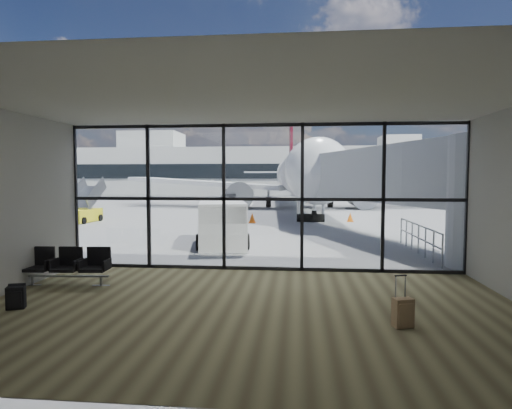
% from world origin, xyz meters
% --- Properties ---
extents(ground, '(220.00, 220.00, 0.00)m').
position_xyz_m(ground, '(0.00, 40.00, 0.00)').
color(ground, slate).
rests_on(ground, ground).
extents(lounge_shell, '(12.02, 8.01, 4.51)m').
position_xyz_m(lounge_shell, '(0.00, -4.80, 2.65)').
color(lounge_shell, brown).
rests_on(lounge_shell, ground).
extents(glass_curtain_wall, '(12.10, 0.12, 4.50)m').
position_xyz_m(glass_curtain_wall, '(0.00, 0.00, 2.25)').
color(glass_curtain_wall, white).
rests_on(glass_curtain_wall, ground).
extents(jet_bridge, '(8.00, 16.50, 4.33)m').
position_xyz_m(jet_bridge, '(4.90, 7.07, 2.76)').
color(jet_bridge, '#A9ACAF').
rests_on(jet_bridge, ground).
extents(apron_railing, '(0.06, 5.46, 1.11)m').
position_xyz_m(apron_railing, '(5.60, 3.50, 0.72)').
color(apron_railing, gray).
rests_on(apron_railing, ground).
extents(far_terminal, '(80.00, 12.20, 11.00)m').
position_xyz_m(far_terminal, '(-0.59, 61.97, 4.21)').
color(far_terminal, beige).
rests_on(far_terminal, ground).
extents(tree_0, '(4.95, 4.95, 7.12)m').
position_xyz_m(tree_0, '(-45.00, 72.00, 4.63)').
color(tree_0, '#382619').
rests_on(tree_0, ground).
extents(tree_1, '(5.61, 5.61, 8.07)m').
position_xyz_m(tree_1, '(-39.00, 72.00, 5.25)').
color(tree_1, '#382619').
rests_on(tree_1, ground).
extents(tree_2, '(6.27, 6.27, 9.03)m').
position_xyz_m(tree_2, '(-33.00, 72.00, 5.88)').
color(tree_2, '#382619').
rests_on(tree_2, ground).
extents(tree_3, '(4.95, 4.95, 7.12)m').
position_xyz_m(tree_3, '(-27.00, 72.00, 4.63)').
color(tree_3, '#382619').
rests_on(tree_3, ground).
extents(tree_4, '(5.61, 5.61, 8.07)m').
position_xyz_m(tree_4, '(-21.00, 72.00, 5.25)').
color(tree_4, '#382619').
rests_on(tree_4, ground).
extents(tree_5, '(6.27, 6.27, 9.03)m').
position_xyz_m(tree_5, '(-15.00, 72.00, 5.88)').
color(tree_5, '#382619').
rests_on(tree_5, ground).
extents(seating_row, '(2.24, 0.77, 0.99)m').
position_xyz_m(seating_row, '(-5.01, -2.29, 0.55)').
color(seating_row, gray).
rests_on(seating_row, ground).
extents(backpack, '(0.42, 0.42, 0.54)m').
position_xyz_m(backpack, '(-5.00, -4.46, 0.26)').
color(backpack, black).
rests_on(backpack, ground).
extents(suitcase, '(0.41, 0.34, 0.99)m').
position_xyz_m(suitcase, '(3.07, -4.83, 0.30)').
color(suitcase, '#8F714F').
rests_on(suitcase, ground).
extents(airliner, '(35.17, 40.77, 10.50)m').
position_xyz_m(airliner, '(1.15, 30.46, 3.20)').
color(airliner, silver).
rests_on(airliner, ground).
extents(service_van, '(2.73, 4.56, 1.86)m').
position_xyz_m(service_van, '(-2.13, 4.79, 0.96)').
color(service_van, silver).
rests_on(service_van, ground).
extents(belt_loader, '(1.87, 4.13, 1.85)m').
position_xyz_m(belt_loader, '(-5.27, 24.12, 0.62)').
color(belt_loader, black).
rests_on(belt_loader, ground).
extents(mobile_stairs, '(1.91, 3.38, 2.32)m').
position_xyz_m(mobile_stairs, '(-12.89, 13.30, 0.56)').
color(mobile_stairs, yellow).
rests_on(mobile_stairs, ground).
extents(traffic_cone_a, '(0.46, 0.46, 0.66)m').
position_xyz_m(traffic_cone_a, '(-1.82, 13.92, 0.31)').
color(traffic_cone_a, '#D1560B').
rests_on(traffic_cone_a, ground).
extents(traffic_cone_b, '(0.44, 0.44, 0.62)m').
position_xyz_m(traffic_cone_b, '(-2.72, 12.67, 0.30)').
color(traffic_cone_b, orange).
rests_on(traffic_cone_b, ground).
extents(traffic_cone_c, '(0.43, 0.43, 0.61)m').
position_xyz_m(traffic_cone_c, '(4.49, 15.35, 0.29)').
color(traffic_cone_c, orange).
rests_on(traffic_cone_c, ground).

